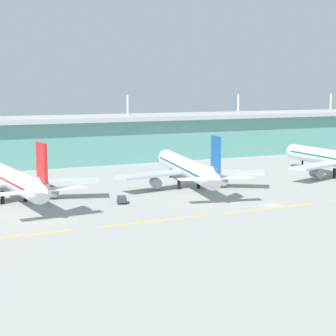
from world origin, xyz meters
TOP-DOWN VIEW (x-y plane):
  - ground_plane at (0.00, 0.00)m, footprint 600.00×600.00m
  - terminal_building at (-0.00, 110.16)m, footprint 288.00×34.00m
  - airliner_near_middle at (-62.59, 35.88)m, footprint 48.65×63.70m
  - airliner_center at (-7.92, 34.24)m, footprint 47.77×64.20m
  - taxiway_stripe_west at (-71.00, -3.11)m, footprint 28.00×0.70m
  - taxiway_stripe_mid_west at (-37.00, -3.11)m, footprint 28.00×0.70m
  - taxiway_stripe_centre at (-3.00, -3.11)m, footprint 28.00×0.70m
  - pushback_tug at (-35.79, 20.40)m, footprint 3.58×4.91m

SIDE VIEW (x-z plane):
  - ground_plane at x=0.00m, z-range 0.00..0.00m
  - taxiway_stripe_west at x=-71.00m, z-range 0.00..0.04m
  - taxiway_stripe_mid_west at x=-37.00m, z-range 0.00..0.04m
  - taxiway_stripe_centre at x=-3.00m, z-range 0.00..0.04m
  - pushback_tug at x=-35.79m, z-range 0.18..2.03m
  - airliner_near_middle at x=-62.59m, z-range -3.00..15.90m
  - airliner_center at x=-7.92m, z-range -3.00..15.90m
  - terminal_building at x=0.00m, z-range -4.30..24.40m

